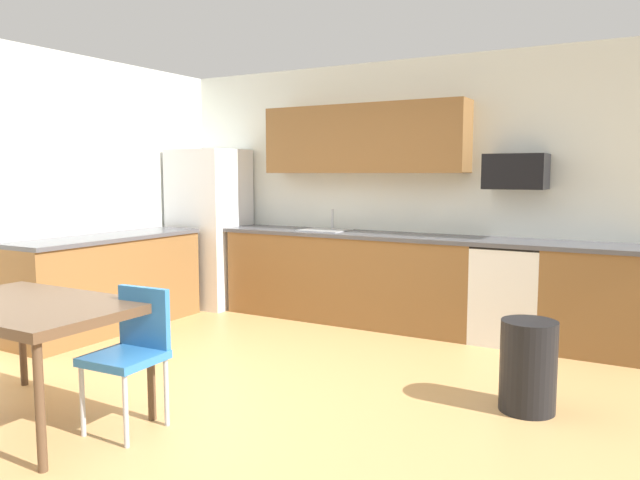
{
  "coord_description": "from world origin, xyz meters",
  "views": [
    {
      "loc": [
        2.47,
        -3.34,
        1.55
      ],
      "look_at": [
        0.0,
        1.0,
        1.0
      ],
      "focal_mm": 34.26,
      "sensor_mm": 36.0,
      "label": 1
    }
  ],
  "objects_px": {
    "microwave": "(516,172)",
    "trash_bin": "(528,366)",
    "refrigerator": "(210,228)",
    "chair_near_table": "(132,346)",
    "oven_range": "(509,293)",
    "dining_table": "(27,312)"
  },
  "relations": [
    {
      "from": "refrigerator",
      "to": "microwave",
      "type": "bearing_deg",
      "value": 3.0
    },
    {
      "from": "refrigerator",
      "to": "trash_bin",
      "type": "relative_size",
      "value": 3.03
    },
    {
      "from": "refrigerator",
      "to": "microwave",
      "type": "height_order",
      "value": "refrigerator"
    },
    {
      "from": "refrigerator",
      "to": "trash_bin",
      "type": "xyz_separation_m",
      "value": [
        3.92,
        -1.54,
        -0.61
      ]
    },
    {
      "from": "microwave",
      "to": "chair_near_table",
      "type": "xyz_separation_m",
      "value": [
        -1.56,
        -3.17,
        -1.06
      ]
    },
    {
      "from": "chair_near_table",
      "to": "trash_bin",
      "type": "bearing_deg",
      "value": 35.35
    },
    {
      "from": "oven_range",
      "to": "microwave",
      "type": "height_order",
      "value": "microwave"
    },
    {
      "from": "refrigerator",
      "to": "microwave",
      "type": "relative_size",
      "value": 3.37
    },
    {
      "from": "refrigerator",
      "to": "chair_near_table",
      "type": "height_order",
      "value": "refrigerator"
    },
    {
      "from": "microwave",
      "to": "trash_bin",
      "type": "distance_m",
      "value": 2.19
    },
    {
      "from": "refrigerator",
      "to": "trash_bin",
      "type": "distance_m",
      "value": 4.26
    },
    {
      "from": "oven_range",
      "to": "chair_near_table",
      "type": "bearing_deg",
      "value": -116.95
    },
    {
      "from": "refrigerator",
      "to": "dining_table",
      "type": "relative_size",
      "value": 1.3
    },
    {
      "from": "refrigerator",
      "to": "dining_table",
      "type": "bearing_deg",
      "value": -68.92
    },
    {
      "from": "refrigerator",
      "to": "oven_range",
      "type": "distance_m",
      "value": 3.47
    },
    {
      "from": "refrigerator",
      "to": "chair_near_table",
      "type": "bearing_deg",
      "value": -57.91
    },
    {
      "from": "refrigerator",
      "to": "chair_near_table",
      "type": "xyz_separation_m",
      "value": [
        1.88,
        -2.99,
        -0.41
      ]
    },
    {
      "from": "chair_near_table",
      "to": "trash_bin",
      "type": "distance_m",
      "value": 2.52
    },
    {
      "from": "oven_range",
      "to": "microwave",
      "type": "xyz_separation_m",
      "value": [
        0.0,
        0.1,
        1.11
      ]
    },
    {
      "from": "refrigerator",
      "to": "dining_table",
      "type": "xyz_separation_m",
      "value": [
        1.25,
        -3.25,
        -0.22
      ]
    },
    {
      "from": "oven_range",
      "to": "microwave",
      "type": "bearing_deg",
      "value": 90.0
    },
    {
      "from": "dining_table",
      "to": "chair_near_table",
      "type": "height_order",
      "value": "chair_near_table"
    }
  ]
}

